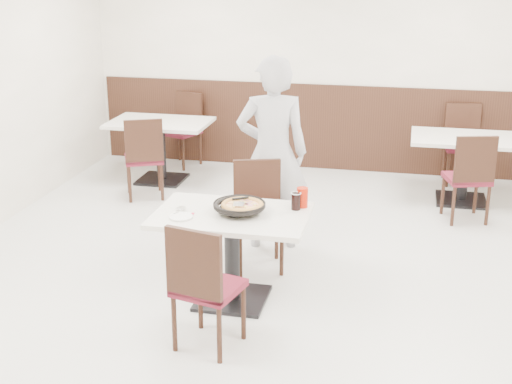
% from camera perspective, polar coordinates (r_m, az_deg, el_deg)
% --- Properties ---
extents(floor, '(7.00, 7.00, 0.00)m').
position_cam_1_polar(floor, '(6.17, 1.04, -7.12)').
color(floor, '#ABABA6').
rests_on(floor, ground).
extents(wall_back, '(6.00, 0.04, 2.80)m').
position_cam_1_polar(wall_back, '(9.11, 5.57, 10.43)').
color(wall_back, beige).
rests_on(wall_back, floor).
extents(wall_front, '(6.00, 0.04, 2.80)m').
position_cam_1_polar(wall_front, '(2.57, -14.86, -11.72)').
color(wall_front, beige).
rests_on(wall_front, floor).
extents(wainscot_back, '(5.90, 0.03, 1.10)m').
position_cam_1_polar(wainscot_back, '(9.25, 5.39, 5.19)').
color(wainscot_back, black).
rests_on(wainscot_back, floor).
extents(main_table, '(1.26, 0.89, 0.75)m').
position_cam_1_polar(main_table, '(5.69, -1.93, -5.25)').
color(main_table, silver).
rests_on(main_table, floor).
extents(chair_near, '(0.51, 0.51, 0.95)m').
position_cam_1_polar(chair_near, '(5.03, -3.81, -7.40)').
color(chair_near, black).
rests_on(chair_near, floor).
extents(chair_far, '(0.53, 0.53, 0.95)m').
position_cam_1_polar(chair_far, '(6.24, 0.24, -2.07)').
color(chair_far, black).
rests_on(chair_far, floor).
extents(trivet, '(0.13, 0.13, 0.04)m').
position_cam_1_polar(trivet, '(5.51, -1.59, -1.68)').
color(trivet, black).
rests_on(trivet, main_table).
extents(pizza_pan, '(0.34, 0.34, 0.01)m').
position_cam_1_polar(pizza_pan, '(5.53, -1.34, -1.32)').
color(pizza_pan, black).
rests_on(pizza_pan, trivet).
extents(pizza, '(0.33, 0.33, 0.02)m').
position_cam_1_polar(pizza, '(5.50, -1.10, -1.22)').
color(pizza, '#C48F47').
rests_on(pizza, pizza_pan).
extents(pizza_server, '(0.09, 0.11, 0.00)m').
position_cam_1_polar(pizza_server, '(5.48, -1.41, -0.96)').
color(pizza_server, silver).
rests_on(pizza_server, pizza).
extents(napkin, '(0.17, 0.17, 0.00)m').
position_cam_1_polar(napkin, '(5.52, -5.99, -1.90)').
color(napkin, white).
rests_on(napkin, main_table).
extents(side_plate, '(0.19, 0.19, 0.01)m').
position_cam_1_polar(side_plate, '(5.48, -6.03, -1.99)').
color(side_plate, white).
rests_on(side_plate, napkin).
extents(fork, '(0.05, 0.14, 0.00)m').
position_cam_1_polar(fork, '(5.57, -6.13, -1.53)').
color(fork, silver).
rests_on(fork, side_plate).
extents(cola_glass, '(0.08, 0.08, 0.13)m').
position_cam_1_polar(cola_glass, '(5.62, 3.21, -0.77)').
color(cola_glass, black).
rests_on(cola_glass, main_table).
extents(red_cup, '(0.10, 0.10, 0.16)m').
position_cam_1_polar(red_cup, '(5.67, 3.72, -0.44)').
color(red_cup, '#AC1603').
rests_on(red_cup, main_table).
extents(diner_person, '(0.75, 0.58, 1.82)m').
position_cam_1_polar(diner_person, '(6.62, 1.31, 3.10)').
color(diner_person, silver).
rests_on(diner_person, floor).
extents(bg_table_left, '(1.27, 0.92, 0.75)m').
position_cam_1_polar(bg_table_left, '(8.81, -7.62, 3.25)').
color(bg_table_left, silver).
rests_on(bg_table_left, floor).
extents(bg_chair_left_near, '(0.56, 0.56, 0.95)m').
position_cam_1_polar(bg_chair_left_near, '(8.21, -8.96, 2.80)').
color(bg_chair_left_near, black).
rests_on(bg_chair_left_near, floor).
extents(bg_chair_left_far, '(0.54, 0.54, 0.95)m').
position_cam_1_polar(bg_chair_left_far, '(9.41, -6.05, 4.93)').
color(bg_chair_left_far, black).
rests_on(bg_chair_left_far, floor).
extents(bg_table_right, '(1.25, 0.88, 0.75)m').
position_cam_1_polar(bg_table_right, '(8.31, 16.28, 1.74)').
color(bg_table_right, silver).
rests_on(bg_table_right, floor).
extents(bg_chair_right_near, '(0.52, 0.52, 0.95)m').
position_cam_1_polar(bg_chair_right_near, '(7.71, 16.53, 1.21)').
color(bg_chair_right_near, black).
rests_on(bg_chair_right_near, floor).
extents(bg_chair_right_far, '(0.46, 0.46, 0.95)m').
position_cam_1_polar(bg_chair_right_far, '(8.97, 16.23, 3.61)').
color(bg_chair_right_far, black).
rests_on(bg_chair_right_far, floor).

